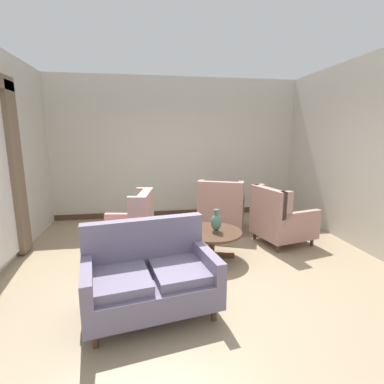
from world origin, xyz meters
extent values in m
plane|color=#9E896B|center=(0.00, 0.00, 0.00)|extent=(7.91, 7.91, 0.00)
cube|color=beige|center=(0.00, 2.73, 1.58)|extent=(5.81, 0.08, 3.15)
cube|color=beige|center=(-2.83, 0.82, 1.58)|extent=(0.08, 3.82, 3.15)
cube|color=beige|center=(2.83, 0.82, 1.58)|extent=(0.08, 3.82, 3.15)
cube|color=#4C3323|center=(0.00, 2.67, 0.06)|extent=(5.65, 0.03, 0.12)
cube|color=#75604C|center=(-2.71, 0.87, 1.35)|extent=(0.10, 0.32, 2.64)
cylinder|color=#4C3323|center=(0.24, 0.18, 0.43)|extent=(0.94, 0.94, 0.04)
cylinder|color=#4C3323|center=(0.24, 0.18, 0.22)|extent=(0.10, 0.10, 0.37)
cube|color=#4C3323|center=(0.46, 0.15, 0.04)|extent=(0.29, 0.09, 0.07)
cube|color=#4C3323|center=(0.15, 0.38, 0.04)|extent=(0.17, 0.28, 0.07)
cube|color=#4C3323|center=(0.12, -0.01, 0.04)|extent=(0.20, 0.27, 0.07)
cylinder|color=#4C7A66|center=(0.30, 0.14, 0.46)|extent=(0.09, 0.09, 0.02)
ellipsoid|color=#4C7A66|center=(0.30, 0.14, 0.59)|extent=(0.16, 0.16, 0.25)
cylinder|color=#4C7A66|center=(0.30, 0.14, 0.75)|extent=(0.06, 0.06, 0.07)
torus|color=#4C7A66|center=(0.30, 0.14, 0.79)|extent=(0.10, 0.10, 0.02)
cube|color=slate|center=(-0.71, -1.09, 0.27)|extent=(1.49, 1.05, 0.27)
cube|color=slate|center=(-0.77, -0.75, 0.68)|extent=(1.37, 0.38, 0.55)
cube|color=slate|center=(-1.00, -1.18, 0.46)|extent=(0.65, 0.71, 0.10)
cube|color=slate|center=(-0.41, -1.07, 0.46)|extent=(0.65, 0.71, 0.10)
cube|color=slate|center=(-1.32, -1.24, 0.52)|extent=(0.23, 0.73, 0.24)
cube|color=slate|center=(-0.08, -1.03, 0.52)|extent=(0.23, 0.73, 0.24)
cylinder|color=#4C3323|center=(-1.23, -1.51, 0.07)|extent=(0.06, 0.06, 0.14)
cylinder|color=#4C3323|center=(-0.08, -1.31, 0.07)|extent=(0.06, 0.06, 0.14)
cylinder|color=#4C3323|center=(-1.34, -0.86, 0.07)|extent=(0.06, 0.06, 0.14)
cylinder|color=#4C3323|center=(-0.19, -0.66, 0.07)|extent=(0.06, 0.06, 0.14)
cube|color=tan|center=(0.77, 1.53, 0.29)|extent=(1.13, 1.14, 0.31)
cube|color=tan|center=(0.63, 1.18, 0.74)|extent=(0.85, 0.45, 0.59)
cube|color=tan|center=(1.01, 1.12, 0.81)|extent=(0.17, 0.22, 0.44)
cube|color=tan|center=(0.31, 1.41, 0.81)|extent=(0.17, 0.22, 0.44)
cube|color=tan|center=(1.14, 1.43, 0.57)|extent=(0.39, 0.77, 0.24)
cube|color=tan|center=(0.44, 1.72, 0.57)|extent=(0.39, 0.77, 0.24)
cylinder|color=#4C3323|center=(1.23, 1.73, 0.07)|extent=(0.06, 0.06, 0.14)
cylinder|color=#4C3323|center=(0.58, 2.00, 0.07)|extent=(0.06, 0.06, 0.14)
cylinder|color=#4C3323|center=(0.96, 1.06, 0.07)|extent=(0.06, 0.06, 0.14)
cylinder|color=#4C3323|center=(0.31, 1.32, 0.07)|extent=(0.06, 0.06, 0.14)
cube|color=tan|center=(-1.07, 0.38, 0.27)|extent=(0.91, 0.88, 0.26)
cube|color=tan|center=(-0.75, 0.32, 0.73)|extent=(0.26, 0.78, 0.66)
cube|color=tan|center=(-0.78, 0.67, 0.81)|extent=(0.21, 0.13, 0.50)
cube|color=tan|center=(-0.89, 0.01, 0.81)|extent=(0.21, 0.13, 0.50)
cube|color=tan|center=(-1.07, 0.71, 0.52)|extent=(0.70, 0.21, 0.23)
cube|color=tan|center=(-1.17, 0.06, 0.52)|extent=(0.70, 0.21, 0.23)
cylinder|color=#4C3323|center=(-1.34, 0.72, 0.07)|extent=(0.06, 0.06, 0.14)
cylinder|color=#4C3323|center=(-1.43, 0.13, 0.07)|extent=(0.06, 0.06, 0.14)
cylinder|color=#4C3323|center=(-0.71, 0.62, 0.07)|extent=(0.06, 0.06, 0.14)
cylinder|color=#4C3323|center=(-0.81, 0.03, 0.07)|extent=(0.06, 0.06, 0.14)
cube|color=tan|center=(1.64, 0.62, 0.28)|extent=(1.05, 0.99, 0.28)
cube|color=tan|center=(1.28, 0.54, 0.72)|extent=(0.32, 0.82, 0.60)
cube|color=tan|center=(1.45, 0.21, 0.79)|extent=(0.22, 0.14, 0.45)
cube|color=tan|center=(1.29, 0.91, 0.79)|extent=(0.22, 0.14, 0.45)
cube|color=tan|center=(1.78, 0.29, 0.54)|extent=(0.79, 0.28, 0.23)
cube|color=tan|center=(1.61, 0.98, 0.54)|extent=(0.79, 0.28, 0.23)
cylinder|color=#4C3323|center=(2.07, 0.39, 0.07)|extent=(0.06, 0.06, 0.14)
cylinder|color=#4C3323|center=(1.92, 1.03, 0.07)|extent=(0.06, 0.06, 0.14)
cylinder|color=#4C3323|center=(1.37, 0.22, 0.07)|extent=(0.06, 0.06, 0.14)
cylinder|color=#4C3323|center=(1.22, 0.86, 0.07)|extent=(0.06, 0.06, 0.14)
cylinder|color=#4C3323|center=(1.60, 1.21, 0.67)|extent=(0.47, 0.47, 0.03)
cylinder|color=#4C3323|center=(1.60, 1.21, 0.33)|extent=(0.07, 0.07, 0.65)
cylinder|color=#4C3323|center=(1.60, 1.21, 0.02)|extent=(0.31, 0.31, 0.04)
camera|label=1|loc=(-0.73, -3.88, 1.89)|focal=26.67mm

